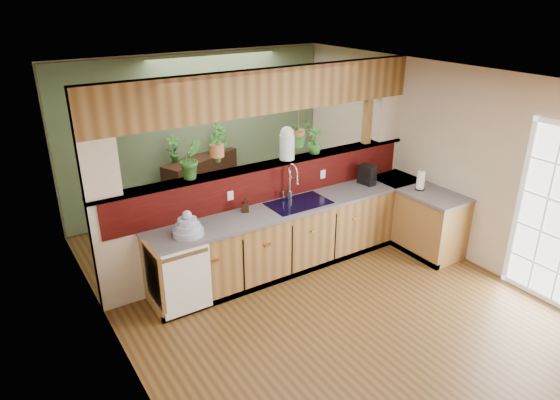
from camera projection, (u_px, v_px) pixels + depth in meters
ground at (327, 303)px, 5.99m from camera, size 4.60×7.00×0.01m
ceiling at (336, 85)px, 4.98m from camera, size 4.60×7.00×0.01m
wall_back at (199, 133)px, 8.20m from camera, size 4.60×0.02×2.60m
wall_left at (122, 261)px, 4.34m from camera, size 0.02×7.00×2.60m
wall_right at (467, 167)px, 6.63m from camera, size 0.02×7.00×2.60m
pass_through_partition at (269, 177)px, 6.59m from camera, size 4.60×0.21×2.60m
pass_through_ledge at (267, 165)px, 6.50m from camera, size 4.60×0.21×0.04m
header_beam at (266, 91)px, 6.13m from camera, size 4.60×0.15×0.55m
sage_backwall at (200, 133)px, 8.18m from camera, size 4.55×0.02×2.55m
countertop at (337, 227)px, 6.91m from camera, size 4.14×1.52×0.90m
dishwasher at (187, 282)px, 5.59m from camera, size 0.58×0.03×0.82m
navy_sink at (299, 209)px, 6.55m from camera, size 0.82×0.50×0.18m
french_door at (557, 220)px, 5.70m from camera, size 0.06×1.02×2.16m
framed_print at (154, 276)px, 3.64m from camera, size 0.04×0.35×0.45m
faucet at (291, 180)px, 6.52m from camera, size 0.22×0.22×0.51m
dish_stack at (188, 228)px, 5.64m from camera, size 0.35×0.35×0.30m
soap_dispenser at (245, 205)px, 6.23m from camera, size 0.11×0.11×0.18m
coffee_maker at (367, 176)px, 7.12m from camera, size 0.15×0.25×0.28m
paper_towel at (421, 181)px, 6.91m from camera, size 0.13×0.13×0.29m
glass_jar at (287, 143)px, 6.56m from camera, size 0.20×0.20×0.45m
ledge_plant_left at (191, 159)px, 5.88m from camera, size 0.30×0.25×0.50m
ledge_plant_right at (315, 141)px, 6.81m from camera, size 0.25×0.25×0.35m
hanging_plant_a at (216, 138)px, 5.97m from camera, size 0.23×0.19×0.49m
hanging_plant_b at (298, 120)px, 6.54m from camera, size 0.40×0.37×0.50m
shelving_console at (202, 184)px, 8.26m from camera, size 1.45×0.92×0.95m
shelf_plant_a at (173, 148)px, 7.77m from camera, size 0.25×0.19×0.44m
shelf_plant_b at (219, 140)px, 8.15m from camera, size 0.28×0.28×0.48m
floor_plant at (283, 197)px, 7.98m from camera, size 0.86×0.79×0.82m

